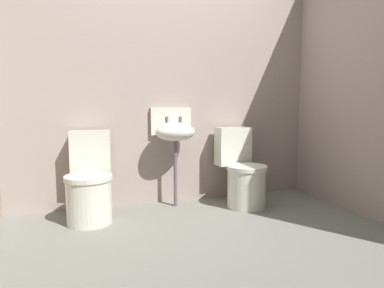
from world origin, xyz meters
The scene contains 6 objects.
ground_plane centered at (0.00, 0.00, -0.04)m, with size 3.56×2.53×0.08m, color slate.
wall_back centered at (0.00, 1.11, 1.21)m, with size 3.56×0.10×2.42m, color #A39087.
wall_right centered at (1.63, 0.10, 1.21)m, with size 0.10×2.33×2.42m, color gray.
toilet_left centered at (-0.80, 0.71, 0.32)m, with size 0.44×0.63×0.78m.
toilet_right centered at (0.68, 0.71, 0.32)m, with size 0.42×0.61×0.78m.
sink centered at (0.02, 0.90, 0.75)m, with size 0.42×0.35×0.99m.
Camera 1 is at (-0.85, -2.36, 1.02)m, focal length 31.87 mm.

